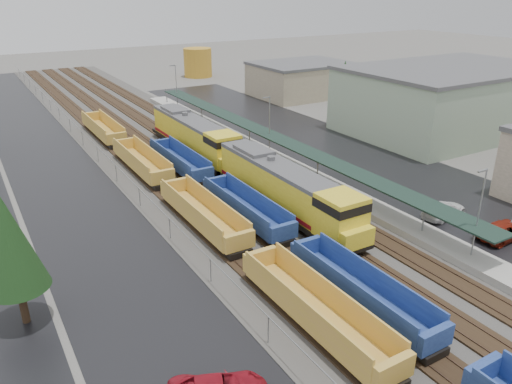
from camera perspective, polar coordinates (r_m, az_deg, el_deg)
ballast_strip at (r=68.23m, az=-9.82°, el=4.81°), size 20.00×160.00×0.08m
trackbed at (r=68.20m, az=-9.83°, el=4.90°), size 14.60×160.00×0.22m
west_parking_lot at (r=64.77m, az=-22.23°, el=2.42°), size 10.00×160.00×0.02m
east_commuter_lot at (r=69.06m, az=8.22°, el=5.10°), size 16.00×100.00×0.02m
station_platform at (r=63.52m, az=1.52°, el=4.46°), size 3.00×80.00×8.00m
chainlink_fence at (r=63.73m, az=-17.35°, el=4.30°), size 0.08×160.04×2.02m
industrial_buildings at (r=78.29m, az=21.29°, el=9.09°), size 32.52×75.30×9.50m
distant_hills at (r=223.12m, az=-13.65°, el=16.73°), size 301.00×140.00×25.20m
tree_west_near at (r=34.26m, az=-26.29°, el=-5.32°), size 3.96×3.96×9.00m
tree_east at (r=79.12m, az=10.02°, el=12.05°), size 4.40×4.40×10.00m
locomotive_lead at (r=47.16m, az=3.63°, el=0.26°), size 3.33×21.94×4.97m
locomotive_trail at (r=64.58m, az=-6.97°, el=6.35°), size 3.33×21.94×4.97m
well_string_yellow at (r=38.91m, az=-0.76°, el=-7.14°), size 2.76×98.55×2.45m
well_string_blue at (r=35.39m, az=11.86°, el=-11.06°), size 2.66×76.53×2.35m
storage_tank at (r=123.88m, az=-6.66°, el=14.48°), size 6.66×6.66×6.66m
parked_car_east_b at (r=48.55m, az=26.48°, el=-3.95°), size 2.73×5.56×1.52m
parked_car_east_c at (r=50.61m, az=20.66°, el=-1.92°), size 2.62×5.33×1.49m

